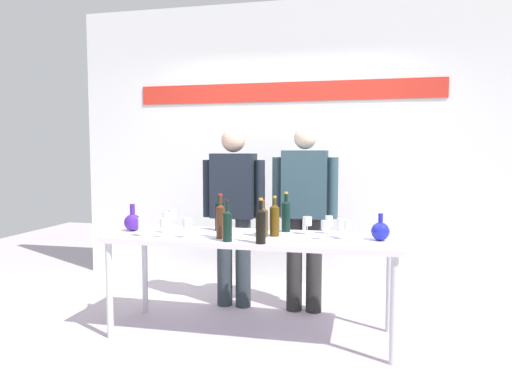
{
  "coord_description": "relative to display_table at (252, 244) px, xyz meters",
  "views": [
    {
      "loc": [
        0.84,
        -3.52,
        1.42
      ],
      "look_at": [
        0.0,
        0.15,
        1.1
      ],
      "focal_mm": 33.59,
      "sensor_mm": 36.0,
      "label": 1
    }
  ],
  "objects": [
    {
      "name": "ground_plane",
      "position": [
        0.0,
        0.0,
        -0.72
      ],
      "size": [
        10.0,
        10.0,
        0.0
      ],
      "primitive_type": "plane",
      "color": "#B8ABB8"
    },
    {
      "name": "back_wall",
      "position": [
        0.0,
        1.59,
        0.79
      ],
      "size": [
        4.64,
        0.11,
        3.0
      ],
      "color": "silver",
      "rests_on": "ground"
    },
    {
      "name": "display_table",
      "position": [
        0.0,
        0.0,
        0.0
      ],
      "size": [
        2.2,
        0.7,
        0.78
      ],
      "color": "silver",
      "rests_on": "ground"
    },
    {
      "name": "decanter_blue_left",
      "position": [
        -1.0,
        0.01,
        0.14
      ],
      "size": [
        0.14,
        0.14,
        0.22
      ],
      "color": "#441F91",
      "rests_on": "display_table"
    },
    {
      "name": "decanter_blue_right",
      "position": [
        0.95,
        0.01,
        0.13
      ],
      "size": [
        0.13,
        0.13,
        0.2
      ],
      "color": "#1D23AF",
      "rests_on": "display_table"
    },
    {
      "name": "presenter_left",
      "position": [
        -0.32,
        0.65,
        0.21
      ],
      "size": [
        0.58,
        0.22,
        1.63
      ],
      "color": "#293237",
      "rests_on": "ground"
    },
    {
      "name": "presenter_right",
      "position": [
        0.32,
        0.65,
        0.21
      ],
      "size": [
        0.58,
        0.22,
        1.64
      ],
      "color": "#262625",
      "rests_on": "ground"
    },
    {
      "name": "wine_bottle_0",
      "position": [
        0.14,
        -0.3,
        0.2
      ],
      "size": [
        0.07,
        0.07,
        0.32
      ],
      "color": "black",
      "rests_on": "display_table"
    },
    {
      "name": "wine_bottle_1",
      "position": [
        -0.2,
        -0.17,
        0.2
      ],
      "size": [
        0.07,
        0.07,
        0.33
      ],
      "color": "#4B2715",
      "rests_on": "display_table"
    },
    {
      "name": "wine_bottle_2",
      "position": [
        0.17,
        0.02,
        0.19
      ],
      "size": [
        0.07,
        0.07,
        0.31
      ],
      "color": "#48330A",
      "rests_on": "display_table"
    },
    {
      "name": "wine_bottle_3",
      "position": [
        -0.31,
        0.17,
        0.2
      ],
      "size": [
        0.07,
        0.07,
        0.3
      ],
      "color": "black",
      "rests_on": "display_table"
    },
    {
      "name": "wine_bottle_4",
      "position": [
        0.1,
        -0.03,
        0.18
      ],
      "size": [
        0.07,
        0.07,
        0.28
      ],
      "color": "#45341D",
      "rests_on": "display_table"
    },
    {
      "name": "wine_bottle_5",
      "position": [
        0.23,
        0.25,
        0.2
      ],
      "size": [
        0.07,
        0.07,
        0.32
      ],
      "color": "black",
      "rests_on": "display_table"
    },
    {
      "name": "wine_bottle_6",
      "position": [
        -0.11,
        -0.27,
        0.18
      ],
      "size": [
        0.07,
        0.07,
        0.3
      ],
      "color": "black",
      "rests_on": "display_table"
    },
    {
      "name": "wine_glass_left_0",
      "position": [
        -0.8,
        -0.21,
        0.16
      ],
      "size": [
        0.06,
        0.06,
        0.14
      ],
      "color": "white",
      "rests_on": "display_table"
    },
    {
      "name": "wine_glass_left_1",
      "position": [
        -0.61,
        -0.24,
        0.17
      ],
      "size": [
        0.06,
        0.06,
        0.15
      ],
      "color": "white",
      "rests_on": "display_table"
    },
    {
      "name": "wine_glass_left_2",
      "position": [
        -0.71,
        0.16,
        0.18
      ],
      "size": [
        0.06,
        0.06,
        0.17
      ],
      "color": "white",
      "rests_on": "display_table"
    },
    {
      "name": "wine_glass_left_3",
      "position": [
        -0.44,
        -0.21,
        0.17
      ],
      "size": [
        0.07,
        0.07,
        0.15
      ],
      "color": "white",
      "rests_on": "display_table"
    },
    {
      "name": "wine_glass_left_4",
      "position": [
        -0.68,
        -0.04,
        0.18
      ],
      "size": [
        0.06,
        0.06,
        0.16
      ],
      "color": "white",
      "rests_on": "display_table"
    },
    {
      "name": "wine_glass_right_0",
      "position": [
        0.41,
        0.15,
        0.16
      ],
      "size": [
        0.07,
        0.07,
        0.14
      ],
      "color": "white",
      "rests_on": "display_table"
    },
    {
      "name": "wine_glass_right_1",
      "position": [
        0.67,
        0.06,
        0.16
      ],
      "size": [
        0.06,
        0.06,
        0.14
      ],
      "color": "white",
      "rests_on": "display_table"
    },
    {
      "name": "wine_glass_right_2",
      "position": [
        0.72,
        -0.03,
        0.17
      ],
      "size": [
        0.06,
        0.06,
        0.15
      ],
      "color": "white",
      "rests_on": "display_table"
    },
    {
      "name": "wine_glass_right_3",
      "position": [
        0.57,
        0.21,
        0.16
      ],
      "size": [
        0.06,
        0.06,
        0.14
      ],
      "color": "white",
      "rests_on": "display_table"
    },
    {
      "name": "wine_glass_right_4",
      "position": [
        0.56,
        -0.05,
        0.17
      ],
      "size": [
        0.06,
        0.06,
        0.14
      ],
      "color": "white",
      "rests_on": "display_table"
    }
  ]
}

